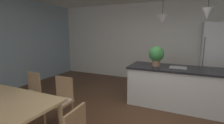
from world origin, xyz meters
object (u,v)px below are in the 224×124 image
Objects in this scene: potted_plant_on_island at (156,55)px; kitchen_island at (179,87)px; chair_far_left at (29,93)px; refrigerator at (216,58)px; chair_far_right at (60,100)px.

kitchen_island is at bearing -0.00° from potted_plant_on_island.
chair_far_left is 2.87m from potted_plant_on_island.
chair_far_left is 4.85m from refrigerator.
potted_plant_on_island is at bearing -132.57° from refrigerator.
kitchen_island is at bearing -119.66° from refrigerator.
kitchen_island is at bearing 32.40° from chair_far_left.
chair_far_right is at bearing -137.86° from kitchen_island.
potted_plant_on_island is (1.38, 1.73, 0.69)m from chair_far_right.
chair_far_left is at bearing -147.60° from kitchen_island.
potted_plant_on_island is (-0.53, 0.00, 0.71)m from kitchen_island.
chair_far_left is at bearing -141.79° from potted_plant_on_island.
potted_plant_on_island is (-1.39, -1.51, 0.19)m from refrigerator.
chair_far_left is 0.44× the size of refrigerator.
chair_far_right is (0.81, 0.00, 0.00)m from chair_far_left.
chair_far_left is 1.00× the size of chair_far_right.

